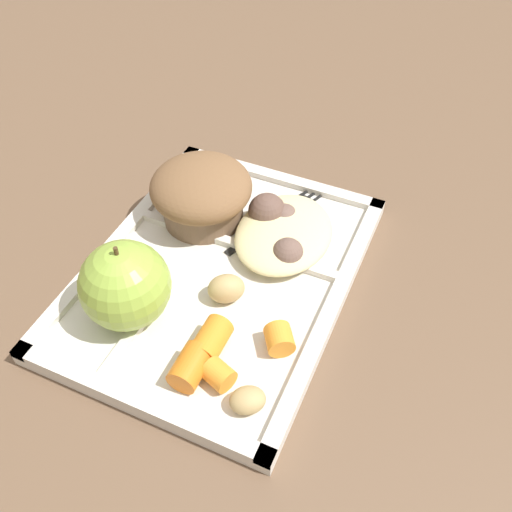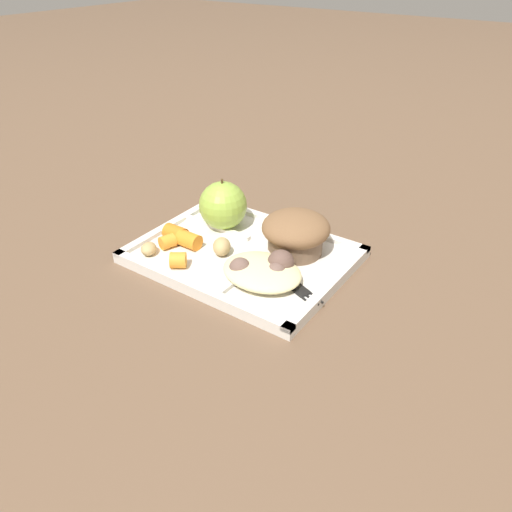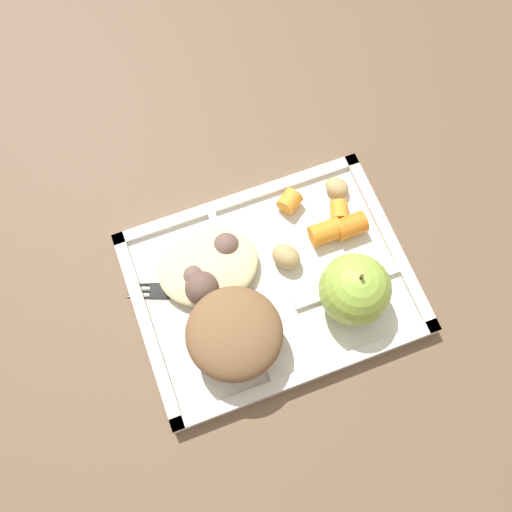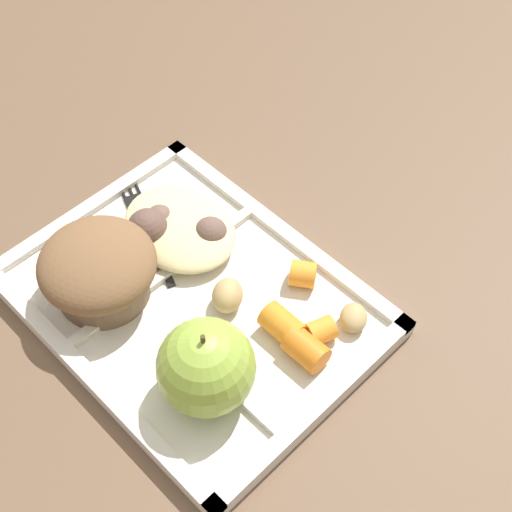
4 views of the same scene
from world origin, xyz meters
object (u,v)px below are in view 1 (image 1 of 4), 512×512
at_px(green_apple, 125,285).
at_px(bran_muffin, 202,193).
at_px(plastic_fork, 286,213).
at_px(lunch_tray, 220,275).

bearing_deg(green_apple, bran_muffin, 0.00).
bearing_deg(plastic_fork, bran_muffin, 117.09).
bearing_deg(plastic_fork, green_apple, 156.56).
xyz_separation_m(lunch_tray, plastic_fork, (0.10, -0.03, 0.01)).
distance_m(lunch_tray, bran_muffin, 0.09).
bearing_deg(plastic_fork, lunch_tray, 165.11).
bearing_deg(green_apple, lunch_tray, -33.37).
xyz_separation_m(green_apple, plastic_fork, (0.17, -0.07, -0.04)).
distance_m(green_apple, bran_muffin, 0.13).
bearing_deg(bran_muffin, lunch_tray, -141.31).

